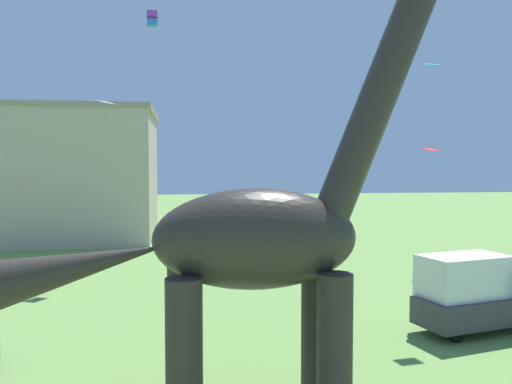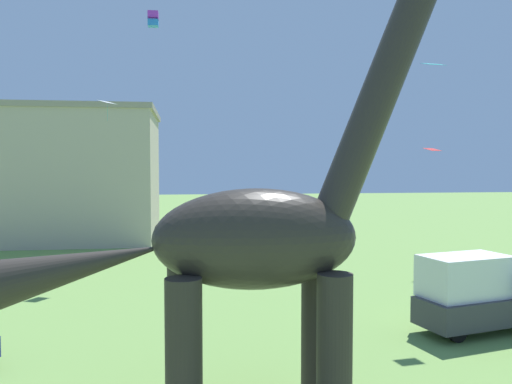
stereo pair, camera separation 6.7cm
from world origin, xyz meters
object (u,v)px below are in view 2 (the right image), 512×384
dinosaur_sculpture (253,239)px  kite_far_left (107,102)px  kite_high_right (432,149)px  parked_box_truck (480,292)px  kite_apex (153,19)px  kite_mid_left (433,64)px

dinosaur_sculpture → kite_far_left: (-6.48, 18.32, 5.83)m
kite_high_right → parked_box_truck: bearing=-108.0°
parked_box_truck → kite_apex: (-13.24, 0.61, 10.81)m
kite_mid_left → kite_far_left: 18.67m
parked_box_truck → kite_far_left: bearing=130.0°
kite_mid_left → kite_apex: 12.22m
parked_box_truck → kite_high_right: kite_high_right is taller
dinosaur_sculpture → kite_far_left: bearing=139.4°
kite_apex → kite_high_right: size_ratio=0.44×
kite_high_right → kite_far_left: size_ratio=1.03×
kite_apex → parked_box_truck: bearing=-2.6°
kite_mid_left → kite_apex: size_ratio=1.75×
dinosaur_sculpture → kite_far_left: 20.29m
dinosaur_sculpture → kite_high_right: 23.45m
dinosaur_sculpture → kite_mid_left: size_ratio=13.90×
parked_box_truck → kite_high_right: (4.06, 12.47, 6.34)m
parked_box_truck → kite_far_left: (-16.71, 12.46, 9.07)m
kite_far_left → kite_mid_left: bearing=-33.5°
dinosaur_sculpture → parked_box_truck: (10.23, 5.86, -3.24)m
kite_apex → kite_far_left: size_ratio=0.45×
kite_high_right → kite_far_left: bearing=-180.0°
dinosaur_sculpture → kite_mid_left: 13.74m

